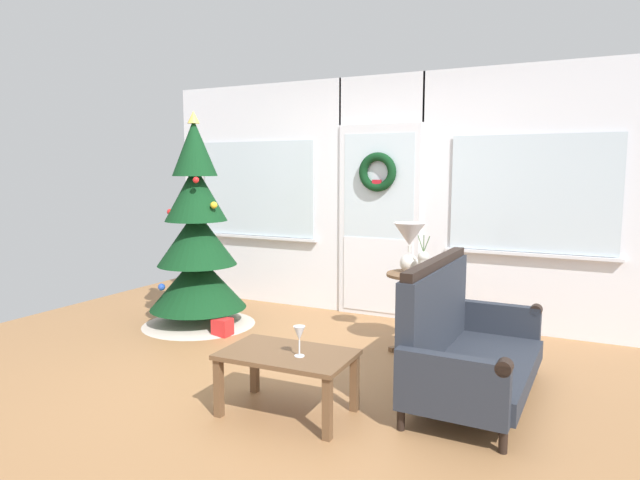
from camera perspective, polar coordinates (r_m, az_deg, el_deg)
ground_plane at (r=4.38m, az=-3.92°, el=-13.87°), size 6.76×6.76×0.00m
back_wall_with_door at (r=5.98m, az=6.16°, el=4.36°), size 5.20×0.19×2.55m
christmas_tree at (r=5.76m, az=-12.45°, el=-0.84°), size 1.14×1.14×2.14m
settee_sofa at (r=4.06m, az=14.24°, el=-10.21°), size 0.75×1.51×0.96m
side_table at (r=5.02m, az=9.52°, el=-5.53°), size 0.50×0.48×0.67m
table_lamp at (r=4.99m, az=9.11°, el=-0.03°), size 0.28×0.28×0.44m
flower_vase at (r=4.88m, az=10.51°, el=-2.23°), size 0.11×0.10×0.35m
coffee_table at (r=3.68m, az=-3.37°, el=-12.28°), size 0.86×0.55×0.41m
wine_glass at (r=3.53m, az=-2.13°, el=-9.62°), size 0.08×0.08×0.20m
gift_box at (r=5.47m, az=-9.93°, el=-8.75°), size 0.16×0.15×0.16m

